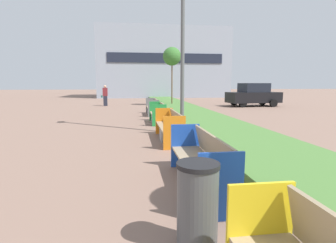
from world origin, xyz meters
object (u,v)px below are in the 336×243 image
(street_lamp_post, at_px, (183,3))
(bench_green_frame, at_px, (158,115))
(litter_bin, at_px, (197,206))
(bench_grey_frame, at_px, (153,109))
(sapling_tree_far, at_px, (172,57))
(pedestrian_walking, at_px, (105,95))
(parked_car_distant, at_px, (253,95))
(bench_orange_frame, at_px, (170,129))
(bench_blue_frame, at_px, (201,166))

(street_lamp_post, bearing_deg, bench_green_frame, 102.86)
(litter_bin, bearing_deg, bench_grey_frame, 87.83)
(bench_green_frame, relative_size, sapling_tree_far, 0.40)
(bench_green_frame, relative_size, pedestrian_walking, 1.11)
(parked_car_distant, bearing_deg, litter_bin, -123.74)
(bench_orange_frame, bearing_deg, bench_grey_frame, 90.04)
(bench_orange_frame, bearing_deg, street_lamp_post, 61.65)
(bench_blue_frame, distance_m, bench_green_frame, 7.67)
(bench_blue_frame, distance_m, litter_bin, 1.78)
(litter_bin, bearing_deg, bench_green_frame, 87.08)
(bench_orange_frame, distance_m, bench_grey_frame, 7.11)
(bench_grey_frame, height_order, street_lamp_post, street_lamp_post)
(bench_grey_frame, distance_m, sapling_tree_far, 7.57)
(bench_orange_frame, xyz_separation_m, street_lamp_post, (0.61, 1.13, 4.15))
(bench_grey_frame, bearing_deg, street_lamp_post, -84.15)
(litter_bin, height_order, pedestrian_walking, pedestrian_walking)
(sapling_tree_far, bearing_deg, bench_orange_frame, -98.78)
(bench_green_frame, relative_size, bench_grey_frame, 0.92)
(street_lamp_post, xyz_separation_m, pedestrian_walking, (-4.01, 12.78, -3.66))
(bench_blue_frame, distance_m, bench_orange_frame, 3.85)
(bench_orange_frame, xyz_separation_m, pedestrian_walking, (-3.40, 13.91, 0.49))
(bench_green_frame, height_order, litter_bin, litter_bin)
(litter_bin, bearing_deg, parked_car_distant, 62.79)
(bench_orange_frame, distance_m, parked_car_distant, 14.71)
(bench_green_frame, distance_m, street_lamp_post, 5.00)
(bench_grey_frame, distance_m, pedestrian_walking, 7.62)
(bench_blue_frame, height_order, pedestrian_walking, pedestrian_walking)
(bench_blue_frame, xyz_separation_m, bench_green_frame, (-0.01, 7.67, -0.01))
(bench_orange_frame, xyz_separation_m, bench_green_frame, (-0.01, 3.82, -0.02))
(street_lamp_post, relative_size, parked_car_distant, 1.90)
(street_lamp_post, relative_size, sapling_tree_far, 1.74)
(pedestrian_walking, bearing_deg, parked_car_distant, -9.21)
(bench_green_frame, xyz_separation_m, pedestrian_walking, (-3.40, 10.09, 0.51))
(bench_blue_frame, height_order, parked_car_distant, parked_car_distant)
(bench_blue_frame, xyz_separation_m, pedestrian_walking, (-3.40, 17.76, 0.49))
(bench_blue_frame, distance_m, street_lamp_post, 6.51)
(bench_orange_frame, height_order, bench_grey_frame, same)
(bench_orange_frame, height_order, bench_green_frame, same)
(bench_blue_frame, relative_size, street_lamp_post, 0.29)
(bench_blue_frame, xyz_separation_m, sapling_tree_far, (2.07, 17.27, 3.62))
(bench_green_frame, bearing_deg, bench_orange_frame, -89.90)
(bench_blue_frame, height_order, sapling_tree_far, sapling_tree_far)
(pedestrian_walking, relative_size, parked_car_distant, 0.39)
(litter_bin, height_order, sapling_tree_far, sapling_tree_far)
(sapling_tree_far, distance_m, pedestrian_walking, 6.33)
(bench_blue_frame, distance_m, sapling_tree_far, 17.77)
(bench_orange_frame, relative_size, litter_bin, 2.47)
(bench_blue_frame, bearing_deg, bench_orange_frame, 89.99)
(bench_green_frame, distance_m, litter_bin, 9.39)
(sapling_tree_far, xyz_separation_m, pedestrian_walking, (-5.48, 0.49, -3.13))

